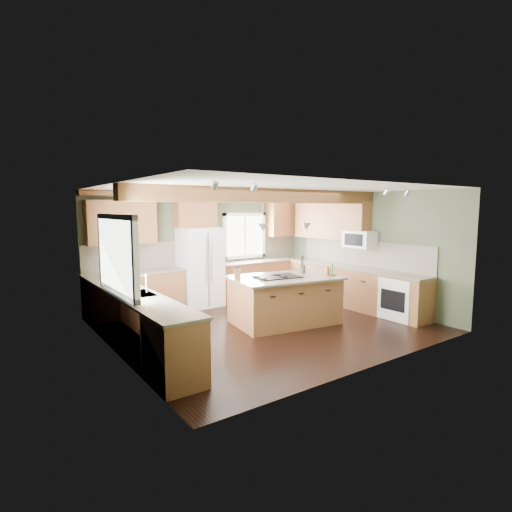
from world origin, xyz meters
TOP-DOWN VIEW (x-y plane):
  - floor at (0.00, 0.00)m, footprint 5.60×5.60m
  - ceiling at (0.00, 0.00)m, footprint 5.60×5.60m
  - wall_back at (0.00, 2.50)m, footprint 5.60×0.00m
  - wall_left at (-2.80, 0.00)m, footprint 0.00×5.00m
  - wall_right at (2.80, 0.00)m, footprint 0.00×5.00m
  - ceiling_beam at (0.00, -0.07)m, footprint 5.55×0.26m
  - soffit_trim at (0.00, 2.40)m, footprint 5.55×0.20m
  - backsplash_back at (0.00, 2.48)m, footprint 5.58×0.03m
  - backsplash_right at (2.78, 0.05)m, footprint 0.03×3.70m
  - base_cab_back_left at (-1.79, 2.20)m, footprint 2.02×0.60m
  - counter_back_left at (-1.79, 2.20)m, footprint 2.06×0.64m
  - base_cab_back_right at (1.49, 2.20)m, footprint 2.62×0.60m
  - counter_back_right at (1.49, 2.20)m, footprint 2.66×0.64m
  - base_cab_left at (-2.50, 0.05)m, footprint 0.60×3.70m
  - counter_left at (-2.50, 0.05)m, footprint 0.64×3.74m
  - base_cab_right at (2.50, 0.05)m, footprint 0.60×3.70m
  - counter_right at (2.50, 0.05)m, footprint 0.64×3.74m
  - upper_cab_back_left at (-1.99, 2.33)m, footprint 1.40×0.35m
  - upper_cab_over_fridge at (-0.30, 2.33)m, footprint 0.96×0.35m
  - upper_cab_right at (2.62, 0.90)m, footprint 0.35×2.20m
  - upper_cab_back_corner at (2.30, 2.33)m, footprint 0.90×0.35m
  - window_left at (-2.78, 0.05)m, footprint 0.04×1.60m
  - window_back at (1.15, 2.48)m, footprint 1.10×0.04m
  - sink at (-2.50, 0.05)m, footprint 0.50×0.65m
  - faucet at (-2.32, 0.05)m, footprint 0.02×0.02m
  - dishwasher at (-2.49, -1.25)m, footprint 0.60×0.60m
  - oven at (2.49, -1.25)m, footprint 0.60×0.72m
  - microwave at (2.58, -0.05)m, footprint 0.40×0.70m
  - pendant_left at (-0.08, 0.01)m, footprint 0.18×0.18m
  - pendant_right at (0.88, -0.14)m, footprint 0.18×0.18m
  - refrigerator at (-0.30, 2.12)m, footprint 0.90×0.74m
  - island at (0.40, -0.07)m, footprint 2.10×1.47m
  - island_top at (0.40, -0.07)m, footprint 2.25×1.62m
  - cooktop at (0.24, -0.04)m, footprint 0.92×0.68m
  - knife_block at (-0.47, 0.29)m, footprint 0.13×0.12m
  - utensil_crock at (0.96, 0.05)m, footprint 0.16×0.16m
  - bottle_tray at (1.22, -0.47)m, footprint 0.28×0.28m

SIDE VIEW (x-z plane):
  - floor at x=0.00m, z-range 0.00..0.00m
  - dishwasher at x=-2.49m, z-range 0.01..0.85m
  - oven at x=2.49m, z-range 0.01..0.85m
  - base_cab_back_left at x=-1.79m, z-range 0.00..0.88m
  - base_cab_back_right at x=1.49m, z-range 0.00..0.88m
  - base_cab_left at x=-2.50m, z-range 0.00..0.88m
  - base_cab_right at x=2.50m, z-range 0.00..0.88m
  - island at x=0.40m, z-range 0.00..0.88m
  - counter_back_left at x=-1.79m, z-range 0.88..0.92m
  - counter_back_right at x=1.49m, z-range 0.88..0.92m
  - counter_left at x=-2.50m, z-range 0.88..0.92m
  - counter_right at x=2.50m, z-range 0.88..0.92m
  - refrigerator at x=-0.30m, z-range 0.00..1.80m
  - island_top at x=0.40m, z-range 0.88..0.92m
  - sink at x=-2.50m, z-range 0.89..0.92m
  - cooktop at x=0.24m, z-range 0.92..0.94m
  - utensil_crock at x=0.96m, z-range 0.92..1.08m
  - knife_block at x=-0.47m, z-range 0.92..1.11m
  - bottle_tray at x=1.22m, z-range 0.92..1.14m
  - faucet at x=-2.32m, z-range 0.91..1.19m
  - backsplash_back at x=0.00m, z-range 0.92..1.50m
  - backsplash_right at x=2.78m, z-range 0.92..1.50m
  - wall_back at x=0.00m, z-range -1.50..4.10m
  - wall_left at x=-2.80m, z-range -1.20..3.80m
  - wall_right at x=2.80m, z-range -1.20..3.80m
  - window_back at x=1.15m, z-range 1.05..2.05m
  - window_left at x=-2.78m, z-range 1.02..2.08m
  - microwave at x=2.58m, z-range 1.36..1.74m
  - pendant_left at x=-0.08m, z-range 1.80..1.96m
  - pendant_right at x=0.88m, z-range 1.80..1.96m
  - upper_cab_back_left at x=-1.99m, z-range 1.50..2.40m
  - upper_cab_right at x=2.62m, z-range 1.50..2.40m
  - upper_cab_back_corner at x=2.30m, z-range 1.50..2.40m
  - upper_cab_over_fridge at x=-0.30m, z-range 1.80..2.50m
  - ceiling_beam at x=0.00m, z-range 2.34..2.60m
  - soffit_trim at x=0.00m, z-range 2.49..2.59m
  - ceiling at x=0.00m, z-range 2.60..2.60m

